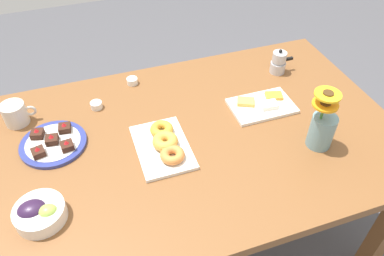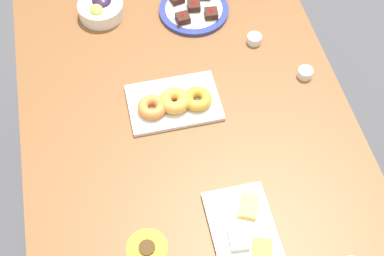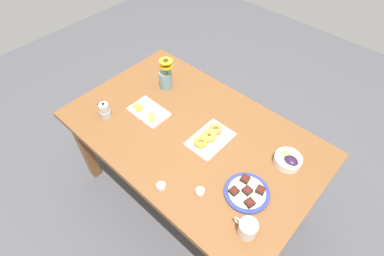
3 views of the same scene
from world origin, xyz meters
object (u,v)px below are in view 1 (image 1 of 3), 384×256
at_px(grape_bowl, 39,213).
at_px(dining_table, 192,151).
at_px(dessert_plate, 53,143).
at_px(flower_vase, 322,127).
at_px(jam_cup_berry, 96,105).
at_px(coffee_mug, 15,114).
at_px(croissant_platter, 164,144).
at_px(moka_pot, 279,63).
at_px(jam_cup_honey, 132,81).
at_px(cheese_platter, 262,105).

bearing_deg(grape_bowl, dining_table, 19.36).
bearing_deg(dessert_plate, flower_vase, -18.58).
bearing_deg(jam_cup_berry, coffee_mug, 178.20).
xyz_separation_m(dining_table, coffee_mug, (-0.63, 0.29, 0.13)).
bearing_deg(jam_cup_berry, dessert_plate, -138.03).
xyz_separation_m(dining_table, croissant_platter, (-0.12, -0.03, 0.11)).
bearing_deg(croissant_platter, flower_vase, -16.81).
distance_m(coffee_mug, grape_bowl, 0.50).
bearing_deg(dessert_plate, jam_cup_berry, 41.97).
bearing_deg(flower_vase, moka_pot, 79.66).
bearing_deg(jam_cup_berry, jam_cup_honey, 33.79).
distance_m(dining_table, croissant_platter, 0.16).
xyz_separation_m(dining_table, jam_cup_berry, (-0.32, 0.28, 0.10)).
height_order(dining_table, jam_cup_honey, jam_cup_honey).
height_order(coffee_mug, dessert_plate, coffee_mug).
height_order(dessert_plate, flower_vase, flower_vase).
bearing_deg(coffee_mug, jam_cup_honey, 12.60).
distance_m(jam_cup_berry, moka_pot, 0.83).
bearing_deg(moka_pot, coffee_mug, 179.04).
height_order(croissant_platter, moka_pot, moka_pot).
relative_size(coffee_mug, jam_cup_berry, 2.64).
relative_size(croissant_platter, dessert_plate, 1.15).
xyz_separation_m(cheese_platter, jam_cup_honey, (-0.47, 0.33, 0.00)).
bearing_deg(cheese_platter, moka_pot, 48.57).
height_order(coffee_mug, moka_pot, moka_pot).
xyz_separation_m(coffee_mug, grape_bowl, (0.07, -0.49, -0.02)).
distance_m(dining_table, coffee_mug, 0.71).
xyz_separation_m(dining_table, dessert_plate, (-0.50, 0.12, 0.10)).
relative_size(jam_cup_berry, moka_pot, 0.40).
bearing_deg(flower_vase, dining_table, 155.59).
height_order(cheese_platter, moka_pot, moka_pot).
bearing_deg(coffee_mug, moka_pot, -0.96).
relative_size(jam_cup_berry, dessert_plate, 0.20).
xyz_separation_m(coffee_mug, jam_cup_berry, (0.31, -0.01, -0.03)).
bearing_deg(moka_pot, jam_cup_berry, 179.36).
distance_m(cheese_platter, jam_cup_berry, 0.68).
xyz_separation_m(dining_table, grape_bowl, (-0.56, -0.20, 0.12)).
distance_m(grape_bowl, dessert_plate, 0.32).
xyz_separation_m(jam_cup_berry, flower_vase, (0.75, -0.48, 0.07)).
bearing_deg(dining_table, coffee_mug, 154.84).
bearing_deg(dessert_plate, croissant_platter, -21.01).
height_order(jam_cup_berry, flower_vase, flower_vase).
bearing_deg(croissant_platter, cheese_platter, 12.36).
distance_m(grape_bowl, croissant_platter, 0.47).
distance_m(coffee_mug, jam_cup_honey, 0.50).
bearing_deg(jam_cup_honey, moka_pot, -10.95).
distance_m(dining_table, jam_cup_honey, 0.44).
bearing_deg(jam_cup_berry, croissant_platter, -57.15).
relative_size(dessert_plate, moka_pot, 2.05).
distance_m(cheese_platter, jam_cup_honey, 0.58).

